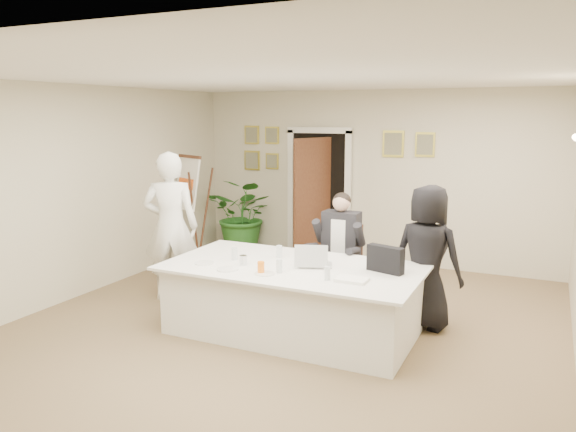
% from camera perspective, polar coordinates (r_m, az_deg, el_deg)
% --- Properties ---
extents(floor, '(7.00, 7.00, 0.00)m').
position_cam_1_polar(floor, '(6.42, -1.10, -11.81)').
color(floor, brown).
rests_on(floor, ground).
extents(ceiling, '(6.00, 7.00, 0.02)m').
position_cam_1_polar(ceiling, '(5.95, -1.20, 14.01)').
color(ceiling, white).
rests_on(ceiling, wall_back).
extents(wall_back, '(6.00, 0.10, 2.80)m').
position_cam_1_polar(wall_back, '(9.27, 8.47, 3.92)').
color(wall_back, beige).
rests_on(wall_back, floor).
extents(wall_left, '(0.10, 7.00, 2.80)m').
position_cam_1_polar(wall_left, '(7.82, -21.31, 2.14)').
color(wall_left, beige).
rests_on(wall_left, floor).
extents(doorway, '(1.14, 0.86, 2.20)m').
position_cam_1_polar(doorway, '(9.44, 2.95, 1.95)').
color(doorway, black).
rests_on(doorway, floor).
extents(pictures_back_wall, '(3.40, 0.06, 0.80)m').
position_cam_1_polar(pictures_back_wall, '(9.46, 3.81, 6.88)').
color(pictures_back_wall, gold).
rests_on(pictures_back_wall, wall_back).
extents(conference_table, '(2.81, 1.50, 0.78)m').
position_cam_1_polar(conference_table, '(6.31, 0.50, -8.40)').
color(conference_table, white).
rests_on(conference_table, floor).
extents(seated_man, '(0.75, 0.78, 1.47)m').
position_cam_1_polar(seated_man, '(7.16, 5.28, -3.33)').
color(seated_man, black).
rests_on(seated_man, floor).
extents(flip_chart, '(0.62, 0.49, 1.72)m').
position_cam_1_polar(flip_chart, '(9.37, -9.63, 0.24)').
color(flip_chart, '#3F1F14').
rests_on(flip_chart, floor).
extents(standing_man, '(0.84, 0.74, 1.95)m').
position_cam_1_polar(standing_man, '(7.45, -11.83, -1.05)').
color(standing_man, white).
rests_on(standing_man, floor).
extents(standing_woman, '(0.90, 0.69, 1.65)m').
position_cam_1_polar(standing_woman, '(6.54, 13.94, -4.07)').
color(standing_woman, black).
rests_on(standing_woman, floor).
extents(potted_palm, '(1.19, 1.04, 1.31)m').
position_cam_1_polar(potted_palm, '(9.97, -4.47, 0.11)').
color(potted_palm, '#266521').
rests_on(potted_palm, floor).
extents(laptop, '(0.46, 0.47, 0.28)m').
position_cam_1_polar(laptop, '(6.16, 2.83, -3.81)').
color(laptop, '#B7BABC').
rests_on(laptop, conference_table).
extents(laptop_bag, '(0.42, 0.22, 0.28)m').
position_cam_1_polar(laptop_bag, '(5.99, 9.87, -4.35)').
color(laptop_bag, black).
rests_on(laptop_bag, conference_table).
extents(paper_stack, '(0.31, 0.22, 0.03)m').
position_cam_1_polar(paper_stack, '(5.66, 6.51, -6.45)').
color(paper_stack, white).
rests_on(paper_stack, conference_table).
extents(plate_left, '(0.27, 0.27, 0.01)m').
position_cam_1_polar(plate_left, '(6.34, -8.50, -4.74)').
color(plate_left, white).
rests_on(plate_left, conference_table).
extents(plate_mid, '(0.28, 0.28, 0.01)m').
position_cam_1_polar(plate_mid, '(6.06, -6.16, -5.40)').
color(plate_mid, white).
rests_on(plate_mid, conference_table).
extents(plate_near, '(0.23, 0.23, 0.01)m').
position_cam_1_polar(plate_near, '(5.87, -2.41, -5.87)').
color(plate_near, white).
rests_on(plate_near, conference_table).
extents(glass_a, '(0.07, 0.07, 0.14)m').
position_cam_1_polar(glass_a, '(6.44, -5.45, -3.86)').
color(glass_a, silver).
rests_on(glass_a, conference_table).
extents(glass_b, '(0.08, 0.08, 0.14)m').
position_cam_1_polar(glass_b, '(5.90, -0.90, -5.12)').
color(glass_b, silver).
rests_on(glass_b, conference_table).
extents(glass_c, '(0.07, 0.07, 0.14)m').
position_cam_1_polar(glass_c, '(5.66, 4.01, -5.83)').
color(glass_c, silver).
rests_on(glass_c, conference_table).
extents(glass_d, '(0.09, 0.09, 0.14)m').
position_cam_1_polar(glass_d, '(6.53, -0.90, -3.62)').
color(glass_d, silver).
rests_on(glass_d, conference_table).
extents(oj_glass, '(0.09, 0.09, 0.13)m').
position_cam_1_polar(oj_glass, '(5.87, -2.77, -5.26)').
color(oj_glass, orange).
rests_on(oj_glass, conference_table).
extents(steel_jug, '(0.10, 0.10, 0.11)m').
position_cam_1_polar(steel_jug, '(6.22, -4.57, -4.50)').
color(steel_jug, silver).
rests_on(steel_jug, conference_table).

